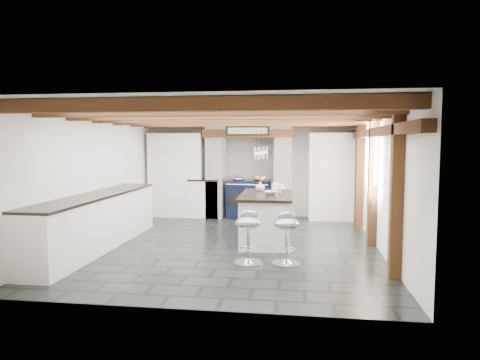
# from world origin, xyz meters

# --- Properties ---
(ground) EXTENTS (6.00, 6.00, 0.00)m
(ground) POSITION_xyz_m (0.00, 0.00, 0.00)
(ground) COLOR black
(ground) RESTS_ON ground
(room_shell) EXTENTS (6.00, 6.03, 6.00)m
(room_shell) POSITION_xyz_m (-0.61, 1.42, 1.07)
(room_shell) COLOR white
(room_shell) RESTS_ON ground
(range_cooker) EXTENTS (1.00, 0.63, 0.99)m
(range_cooker) POSITION_xyz_m (0.00, 2.68, 0.47)
(range_cooker) COLOR black
(range_cooker) RESTS_ON ground
(kitchen_island) EXTENTS (0.96, 1.78, 1.15)m
(kitchen_island) POSITION_xyz_m (0.59, 0.30, 0.44)
(kitchen_island) COLOR white
(kitchen_island) RESTS_ON ground
(bar_stool_near) EXTENTS (0.49, 0.49, 0.77)m
(bar_stool_near) POSITION_xyz_m (0.99, -1.14, 0.48)
(bar_stool_near) COLOR silver
(bar_stool_near) RESTS_ON ground
(bar_stool_far) EXTENTS (0.42, 0.42, 0.79)m
(bar_stool_far) POSITION_xyz_m (0.44, -1.18, 0.49)
(bar_stool_far) COLOR silver
(bar_stool_far) RESTS_ON ground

